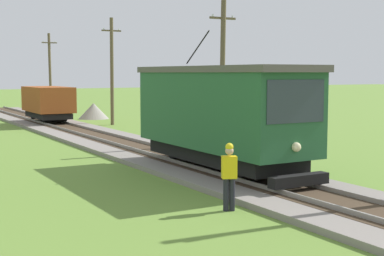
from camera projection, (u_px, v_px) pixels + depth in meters
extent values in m
cube|color=#235633|center=(221.00, 110.00, 19.65)|extent=(2.50, 8.00, 2.60)
cube|color=#56514C|center=(221.00, 69.00, 19.51)|extent=(2.60, 8.32, 0.22)
cube|color=black|center=(220.00, 154.00, 19.80)|extent=(2.10, 7.04, 0.44)
cube|color=#2D3842|center=(296.00, 101.00, 16.13)|extent=(2.10, 0.03, 1.25)
cube|color=#2D3842|center=(250.00, 99.00, 20.24)|extent=(0.02, 6.72, 1.04)
sphere|color=#F4EAB2|center=(296.00, 147.00, 16.22)|extent=(0.28, 0.28, 0.28)
cylinder|color=black|center=(198.00, 48.00, 20.81)|extent=(0.05, 1.67, 1.19)
cube|color=black|center=(299.00, 180.00, 16.20)|extent=(2.00, 0.36, 0.32)
cylinder|color=black|center=(258.00, 163.00, 17.87)|extent=(1.54, 0.80, 0.80)
cylinder|color=black|center=(189.00, 147.00, 21.74)|extent=(1.54, 0.80, 0.80)
cube|color=#93471E|center=(48.00, 99.00, 38.77)|extent=(2.40, 5.20, 1.70)
cube|color=black|center=(48.00, 115.00, 38.88)|extent=(2.02, 4.78, 0.38)
cylinder|color=black|center=(55.00, 116.00, 37.53)|extent=(1.54, 0.76, 0.76)
cylinder|color=black|center=(42.00, 113.00, 40.23)|extent=(1.54, 0.76, 0.76)
cylinder|color=brown|center=(222.00, 75.00, 26.47)|extent=(0.24, 0.41, 6.97)
cube|color=brown|center=(223.00, 18.00, 26.21)|extent=(1.40, 0.10, 0.10)
cylinder|color=silver|center=(213.00, 15.00, 25.93)|extent=(0.08, 0.08, 0.10)
cylinder|color=silver|center=(232.00, 17.00, 26.47)|extent=(0.08, 0.08, 0.10)
cylinder|color=brown|center=(112.00, 72.00, 38.50)|extent=(0.24, 0.31, 7.33)
cube|color=brown|center=(111.00, 31.00, 38.23)|extent=(1.40, 0.10, 0.10)
cylinder|color=silver|center=(104.00, 29.00, 37.95)|extent=(0.08, 0.08, 0.10)
cylinder|color=silver|center=(119.00, 29.00, 38.49)|extent=(0.08, 0.08, 0.10)
cylinder|color=brown|center=(50.00, 73.00, 51.71)|extent=(0.24, 0.46, 7.21)
cube|color=brown|center=(49.00, 43.00, 51.44)|extent=(1.40, 0.10, 0.10)
cylinder|color=silver|center=(43.00, 41.00, 51.16)|extent=(0.08, 0.08, 0.10)
cylinder|color=silver|center=(55.00, 42.00, 51.70)|extent=(0.08, 0.08, 0.10)
cone|color=gray|center=(94.00, 111.00, 43.99)|extent=(2.37, 2.37, 1.24)
cylinder|color=black|center=(226.00, 195.00, 14.60)|extent=(0.15, 0.15, 0.86)
cylinder|color=black|center=(232.00, 194.00, 14.62)|extent=(0.15, 0.15, 0.86)
cube|color=yellow|center=(229.00, 167.00, 14.54)|extent=(0.44, 0.36, 0.58)
sphere|color=tan|center=(229.00, 151.00, 14.50)|extent=(0.22, 0.22, 0.22)
sphere|color=yellow|center=(229.00, 147.00, 14.49)|extent=(0.21, 0.21, 0.21)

